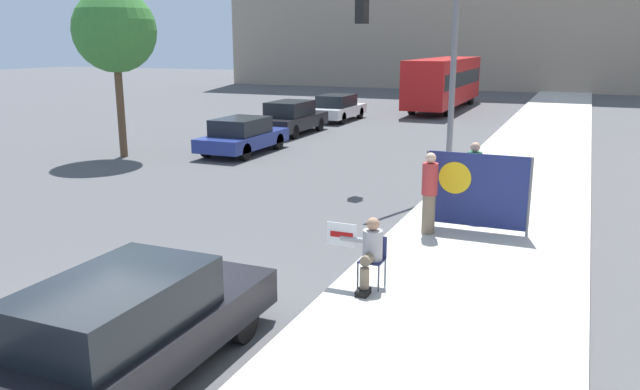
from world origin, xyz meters
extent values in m
plane|color=#4F4F51|center=(0.00, 0.00, 0.00)|extent=(160.00, 160.00, 0.00)
cube|color=beige|center=(4.25, 15.00, 0.07)|extent=(4.11, 90.00, 0.14)
cylinder|color=#474C56|center=(2.66, 2.74, 0.36)|extent=(0.03, 0.03, 0.45)
cylinder|color=#474C56|center=(3.03, 2.74, 0.36)|extent=(0.03, 0.03, 0.45)
cylinder|color=#474C56|center=(2.66, 3.11, 0.36)|extent=(0.03, 0.03, 0.45)
cylinder|color=#474C56|center=(3.03, 3.11, 0.36)|extent=(0.03, 0.03, 0.45)
cube|color=navy|center=(2.85, 2.92, 0.60)|extent=(0.40, 0.40, 0.02)
cube|color=navy|center=(2.85, 3.11, 0.80)|extent=(0.40, 0.02, 0.38)
cylinder|color=#756651|center=(2.85, 2.76, 0.70)|extent=(0.18, 0.42, 0.18)
cylinder|color=#756651|center=(2.85, 2.55, 0.36)|extent=(0.16, 0.16, 0.45)
cube|color=black|center=(2.85, 2.49, 0.19)|extent=(0.20, 0.28, 0.10)
cylinder|color=#9E9EA3|center=(2.85, 2.95, 0.87)|extent=(0.34, 0.34, 0.52)
sphere|color=tan|center=(2.85, 2.95, 1.24)|extent=(0.22, 0.22, 0.22)
cylinder|color=#9E9EA3|center=(2.52, 2.87, 0.95)|extent=(0.45, 0.09, 0.09)
cube|color=white|center=(2.32, 2.87, 1.01)|extent=(0.54, 0.02, 0.41)
cube|color=#AD1414|center=(2.32, 2.86, 1.01)|extent=(0.41, 0.01, 0.10)
cylinder|color=#756651|center=(3.02, 6.30, 0.57)|extent=(0.28, 0.28, 0.87)
cylinder|color=#B23333|center=(3.02, 6.30, 1.35)|extent=(0.34, 0.34, 0.69)
sphere|color=beige|center=(3.02, 6.30, 1.81)|extent=(0.23, 0.23, 0.23)
cylinder|color=#334775|center=(3.65, 8.08, 0.57)|extent=(0.28, 0.28, 0.87)
cylinder|color=#236642|center=(3.65, 8.08, 1.36)|extent=(0.34, 0.34, 0.69)
sphere|color=tan|center=(3.65, 8.08, 1.82)|extent=(0.23, 0.23, 0.23)
cylinder|color=slate|center=(2.82, 6.91, 1.00)|extent=(0.06, 0.06, 1.73)
cylinder|color=slate|center=(5.03, 6.91, 1.00)|extent=(0.06, 0.06, 1.73)
cube|color=navy|center=(3.92, 6.91, 1.05)|extent=(2.21, 0.02, 1.63)
cylinder|color=yellow|center=(3.44, 6.89, 1.30)|extent=(0.72, 0.01, 0.72)
cylinder|color=slate|center=(2.59, 10.40, 3.01)|extent=(0.16, 0.16, 5.73)
cube|color=black|center=(-0.39, 11.44, 5.15)|extent=(0.38, 0.38, 0.84)
sphere|color=green|center=(-0.39, 11.44, 4.87)|extent=(0.18, 0.18, 0.18)
cube|color=black|center=(0.92, -0.95, 0.54)|extent=(1.76, 4.78, 0.53)
cube|color=black|center=(0.92, -1.14, 1.12)|extent=(1.51, 2.49, 0.63)
cylinder|color=black|center=(0.15, 0.53, 0.32)|extent=(0.22, 0.64, 0.64)
cylinder|color=black|center=(1.69, 0.53, 0.32)|extent=(0.22, 0.64, 0.64)
cube|color=navy|center=(-6.18, 14.28, 0.52)|extent=(1.85, 4.33, 0.50)
cube|color=black|center=(-6.18, 14.11, 1.08)|extent=(1.59, 2.25, 0.61)
cylinder|color=black|center=(-6.99, 15.62, 0.32)|extent=(0.22, 0.64, 0.64)
cylinder|color=black|center=(-5.36, 15.62, 0.32)|extent=(0.22, 0.64, 0.64)
cylinder|color=black|center=(-6.99, 12.94, 0.32)|extent=(0.22, 0.64, 0.64)
cylinder|color=black|center=(-5.36, 12.94, 0.32)|extent=(0.22, 0.64, 0.64)
cube|color=black|center=(-6.74, 19.81, 0.57)|extent=(1.82, 4.65, 0.59)
cube|color=black|center=(-6.74, 19.63, 1.20)|extent=(1.57, 2.42, 0.68)
cylinder|color=black|center=(-7.55, 21.25, 0.32)|extent=(0.22, 0.64, 0.64)
cylinder|color=black|center=(-5.94, 21.25, 0.32)|extent=(0.22, 0.64, 0.64)
cylinder|color=black|center=(-7.55, 18.37, 0.32)|extent=(0.22, 0.64, 0.64)
cylinder|color=black|center=(-5.94, 18.37, 0.32)|extent=(0.22, 0.64, 0.64)
cube|color=white|center=(-6.60, 25.37, 0.53)|extent=(1.82, 4.48, 0.53)
cube|color=black|center=(-6.60, 25.19, 1.11)|extent=(1.57, 2.33, 0.63)
cylinder|color=black|center=(-7.40, 26.76, 0.32)|extent=(0.22, 0.64, 0.64)
cylinder|color=black|center=(-5.79, 26.76, 0.32)|extent=(0.22, 0.64, 0.64)
cylinder|color=black|center=(-7.40, 23.99, 0.32)|extent=(0.22, 0.64, 0.64)
cylinder|color=black|center=(-5.79, 23.99, 0.32)|extent=(0.22, 0.64, 0.64)
cube|color=red|center=(-2.52, 33.62, 1.82)|extent=(2.46, 12.14, 2.76)
cube|color=black|center=(-2.52, 33.62, 1.99)|extent=(2.48, 11.54, 0.90)
cylinder|color=black|center=(-3.60, 37.38, 0.52)|extent=(0.30, 1.04, 1.04)
cylinder|color=black|center=(-1.44, 37.38, 0.52)|extent=(0.30, 1.04, 1.04)
cylinder|color=black|center=(-3.60, 29.86, 0.52)|extent=(0.30, 1.04, 1.04)
cylinder|color=black|center=(-1.44, 29.86, 0.52)|extent=(0.30, 1.04, 1.04)
cylinder|color=brown|center=(-9.97, 11.86, 1.78)|extent=(0.28, 0.28, 3.56)
sphere|color=#387A33|center=(-9.97, 11.86, 4.61)|extent=(3.00, 3.00, 3.00)
camera|label=1|loc=(5.95, -6.63, 4.20)|focal=35.00mm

